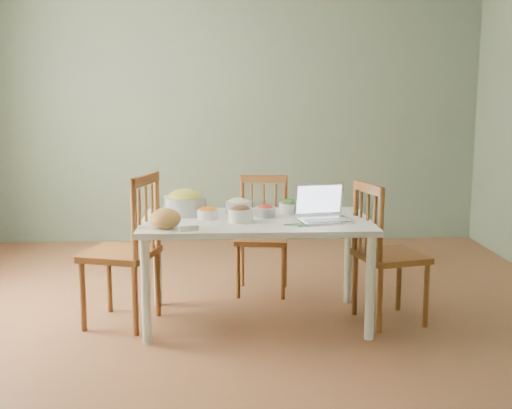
{
  "coord_description": "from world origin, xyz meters",
  "views": [
    {
      "loc": [
        -0.16,
        -4.44,
        1.61
      ],
      "look_at": [
        0.06,
        -0.01,
        0.82
      ],
      "focal_mm": 46.87,
      "sensor_mm": 36.0,
      "label": 1
    }
  ],
  "objects_px": {
    "chair_left": "(120,250)",
    "laptop": "(326,204)",
    "chair_right": "(391,253)",
    "bread_boule": "(165,219)",
    "bowl_squash": "(185,202)",
    "dining_table": "(256,271)",
    "chair_far": "(262,236)"
  },
  "relations": [
    {
      "from": "chair_far",
      "to": "laptop",
      "type": "relative_size",
      "value": 2.66
    },
    {
      "from": "dining_table",
      "to": "bowl_squash",
      "type": "xyz_separation_m",
      "value": [
        -0.49,
        0.19,
        0.45
      ]
    },
    {
      "from": "chair_left",
      "to": "chair_right",
      "type": "xyz_separation_m",
      "value": [
        1.85,
        -0.04,
        -0.03
      ]
    },
    {
      "from": "chair_far",
      "to": "laptop",
      "type": "height_order",
      "value": "laptop"
    },
    {
      "from": "chair_far",
      "to": "bowl_squash",
      "type": "height_order",
      "value": "chair_far"
    },
    {
      "from": "dining_table",
      "to": "laptop",
      "type": "relative_size",
      "value": 4.5
    },
    {
      "from": "chair_left",
      "to": "bowl_squash",
      "type": "xyz_separation_m",
      "value": [
        0.43,
        0.18,
        0.29
      ]
    },
    {
      "from": "dining_table",
      "to": "bread_boule",
      "type": "distance_m",
      "value": 0.78
    },
    {
      "from": "chair_left",
      "to": "laptop",
      "type": "xyz_separation_m",
      "value": [
        1.38,
        -0.11,
        0.32
      ]
    },
    {
      "from": "dining_table",
      "to": "chair_far",
      "type": "distance_m",
      "value": 0.67
    },
    {
      "from": "dining_table",
      "to": "laptop",
      "type": "bearing_deg",
      "value": -13.02
    },
    {
      "from": "bread_boule",
      "to": "chair_right",
      "type": "bearing_deg",
      "value": 8.94
    },
    {
      "from": "dining_table",
      "to": "chair_far",
      "type": "xyz_separation_m",
      "value": [
        0.08,
        0.65,
        0.09
      ]
    },
    {
      "from": "dining_table",
      "to": "chair_left",
      "type": "relative_size",
      "value": 1.49
    },
    {
      "from": "bowl_squash",
      "to": "laptop",
      "type": "distance_m",
      "value": 0.99
    },
    {
      "from": "chair_right",
      "to": "bread_boule",
      "type": "height_order",
      "value": "chair_right"
    },
    {
      "from": "dining_table",
      "to": "bread_boule",
      "type": "relative_size",
      "value": 7.84
    },
    {
      "from": "chair_right",
      "to": "laptop",
      "type": "relative_size",
      "value": 2.84
    },
    {
      "from": "laptop",
      "to": "chair_right",
      "type": "bearing_deg",
      "value": -2.36
    },
    {
      "from": "chair_right",
      "to": "laptop",
      "type": "height_order",
      "value": "chair_right"
    },
    {
      "from": "chair_far",
      "to": "bread_boule",
      "type": "xyz_separation_m",
      "value": [
        -0.67,
        -0.93,
        0.33
      ]
    },
    {
      "from": "bread_boule",
      "to": "dining_table",
      "type": "bearing_deg",
      "value": 25.37
    },
    {
      "from": "chair_left",
      "to": "bread_boule",
      "type": "relative_size",
      "value": 5.27
    },
    {
      "from": "chair_right",
      "to": "bowl_squash",
      "type": "bearing_deg",
      "value": 66.31
    },
    {
      "from": "bread_boule",
      "to": "bowl_squash",
      "type": "xyz_separation_m",
      "value": [
        0.1,
        0.46,
        0.02
      ]
    },
    {
      "from": "bread_boule",
      "to": "chair_left",
      "type": "bearing_deg",
      "value": 140.24
    },
    {
      "from": "chair_left",
      "to": "laptop",
      "type": "bearing_deg",
      "value": 101.64
    },
    {
      "from": "dining_table",
      "to": "chair_left",
      "type": "xyz_separation_m",
      "value": [
        -0.92,
        0.0,
        0.16
      ]
    },
    {
      "from": "chair_right",
      "to": "bread_boule",
      "type": "bearing_deg",
      "value": 84.34
    },
    {
      "from": "bowl_squash",
      "to": "laptop",
      "type": "bearing_deg",
      "value": -17.11
    },
    {
      "from": "chair_far",
      "to": "chair_left",
      "type": "distance_m",
      "value": 1.2
    },
    {
      "from": "bread_boule",
      "to": "bowl_squash",
      "type": "height_order",
      "value": "bowl_squash"
    }
  ]
}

